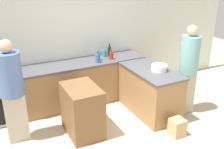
# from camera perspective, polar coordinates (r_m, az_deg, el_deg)

# --- Properties ---
(ground_plane) EXTENTS (14.00, 14.00, 0.00)m
(ground_plane) POSITION_cam_1_polar(r_m,az_deg,el_deg) (4.41, 2.79, -15.27)
(ground_plane) COLOR beige
(wall_back) EXTENTS (8.00, 0.06, 2.70)m
(wall_back) POSITION_cam_1_polar(r_m,az_deg,el_deg) (5.61, -7.73, 8.16)
(wall_back) COLOR silver
(wall_back) RESTS_ON ground_plane
(counter_back) EXTENTS (2.64, 0.68, 0.90)m
(counter_back) POSITION_cam_1_polar(r_m,az_deg,el_deg) (5.57, -6.04, -1.59)
(counter_back) COLOR olive
(counter_back) RESTS_ON ground_plane
(counter_peninsula) EXTENTS (0.69, 1.37, 0.90)m
(counter_peninsula) POSITION_cam_1_polar(r_m,az_deg,el_deg) (5.18, 8.15, -3.56)
(counter_peninsula) COLOR olive
(counter_peninsula) RESTS_ON ground_plane
(island_table) EXTENTS (0.54, 0.79, 0.87)m
(island_table) POSITION_cam_1_polar(r_m,az_deg,el_deg) (4.52, -6.52, -7.76)
(island_table) COLOR brown
(island_table) RESTS_ON ground_plane
(mixing_bowl) EXTENTS (0.29, 0.29, 0.11)m
(mixing_bowl) POSITION_cam_1_polar(r_m,az_deg,el_deg) (4.96, 10.24, 1.46)
(mixing_bowl) COLOR white
(mixing_bowl) RESTS_ON counter_peninsula
(water_bottle_blue) EXTENTS (0.08, 0.08, 0.25)m
(water_bottle_blue) POSITION_cam_1_polar(r_m,az_deg,el_deg) (5.31, -3.23, 3.63)
(water_bottle_blue) COLOR #386BB7
(water_bottle_blue) RESTS_ON counter_back
(wine_bottle_dark) EXTENTS (0.07, 0.07, 0.27)m
(wine_bottle_dark) POSITION_cam_1_polar(r_m,az_deg,el_deg) (5.74, -0.56, 5.16)
(wine_bottle_dark) COLOR black
(wine_bottle_dark) RESTS_ON counter_back
(dish_soap_bottle) EXTENTS (0.08, 0.08, 0.19)m
(dish_soap_bottle) POSITION_cam_1_polar(r_m,az_deg,el_deg) (5.69, -1.67, 4.70)
(dish_soap_bottle) COLOR #338CBF
(dish_soap_bottle) RESTS_ON counter_back
(olive_oil_bottle) EXTENTS (0.06, 0.06, 0.20)m
(olive_oil_bottle) POSITION_cam_1_polar(r_m,az_deg,el_deg) (5.44, -2.93, 3.89)
(olive_oil_bottle) COLOR #475B1E
(olive_oil_bottle) RESTS_ON counter_back
(hot_sauce_bottle) EXTENTS (0.09, 0.09, 0.20)m
(hot_sauce_bottle) POSITION_cam_1_polar(r_m,az_deg,el_deg) (5.52, -0.18, 4.17)
(hot_sauce_bottle) COLOR red
(hot_sauce_bottle) RESTS_ON counter_back
(person_by_range) EXTENTS (0.37, 0.37, 1.72)m
(person_by_range) POSITION_cam_1_polar(r_m,az_deg,el_deg) (4.38, -20.93, -2.98)
(person_by_range) COLOR #ADA38E
(person_by_range) RESTS_ON ground_plane
(person_at_peninsula) EXTENTS (0.35, 0.35, 1.75)m
(person_at_peninsula) POSITION_cam_1_polar(r_m,az_deg,el_deg) (5.12, 16.27, 1.48)
(person_at_peninsula) COLOR #ADA38E
(person_at_peninsula) RESTS_ON ground_plane
(paper_bag) EXTENTS (0.24, 0.23, 0.31)m
(paper_bag) POSITION_cam_1_polar(r_m,az_deg,el_deg) (4.70, 14.01, -11.10)
(paper_bag) COLOR tan
(paper_bag) RESTS_ON ground_plane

